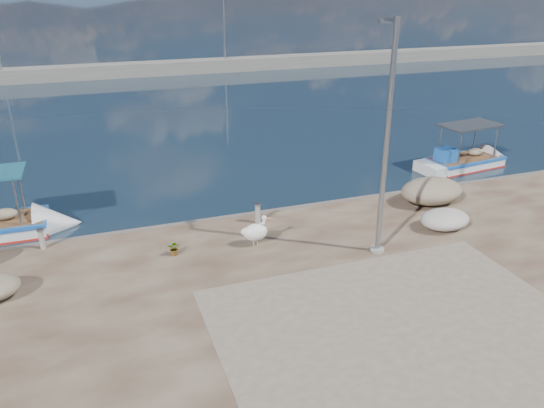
{
  "coord_description": "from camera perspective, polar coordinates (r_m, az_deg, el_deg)",
  "views": [
    {
      "loc": [
        -5.61,
        -11.94,
        8.41
      ],
      "look_at": [
        0.0,
        3.8,
        1.3
      ],
      "focal_mm": 35.0,
      "sensor_mm": 36.0,
      "label": 1
    }
  ],
  "objects": [
    {
      "name": "bollard_far",
      "position": [
        18.27,
        -23.54,
        -3.38
      ],
      "size": [
        0.23,
        0.23,
        0.69
      ],
      "color": "gray",
      "rests_on": "quay"
    },
    {
      "name": "lamp_post",
      "position": [
        15.89,
        12.09,
        5.66
      ],
      "size": [
        0.44,
        0.96,
        7.0
      ],
      "color": "gray",
      "rests_on": "quay"
    },
    {
      "name": "breakwater",
      "position": [
        52.82,
        -13.7,
        13.93
      ],
      "size": [
        120.0,
        2.2,
        7.5
      ],
      "color": "gray",
      "rests_on": "ground"
    },
    {
      "name": "quay_patch",
      "position": [
        13.64,
        14.04,
        -13.18
      ],
      "size": [
        9.0,
        7.0,
        0.01
      ],
      "primitive_type": "cube",
      "color": "gray",
      "rests_on": "quay"
    },
    {
      "name": "potted_plant",
      "position": [
        16.73,
        -10.44,
        -4.69
      ],
      "size": [
        0.52,
        0.49,
        0.46
      ],
      "primitive_type": "imported",
      "rotation": [
        0.0,
        0.0,
        -0.41
      ],
      "color": "#33722D",
      "rests_on": "quay"
    },
    {
      "name": "ground",
      "position": [
        15.65,
        4.74,
        -9.56
      ],
      "size": [
        1400.0,
        1400.0,
        0.0
      ],
      "primitive_type": "plane",
      "color": "#162635",
      "rests_on": "ground"
    },
    {
      "name": "net_pile_c",
      "position": [
        21.04,
        16.8,
        1.35
      ],
      "size": [
        2.46,
        1.76,
        0.97
      ],
      "primitive_type": "ellipsoid",
      "color": "tan",
      "rests_on": "quay"
    },
    {
      "name": "bollard_near",
      "position": [
        18.53,
        -1.55,
        -0.88
      ],
      "size": [
        0.24,
        0.24,
        0.73
      ],
      "color": "gray",
      "rests_on": "quay"
    },
    {
      "name": "pelican",
      "position": [
        16.92,
        -1.74,
        -2.98
      ],
      "size": [
        1.09,
        0.65,
        1.04
      ],
      "rotation": [
        0.0,
        0.0,
        -0.22
      ],
      "color": "tan",
      "rests_on": "quay"
    },
    {
      "name": "net_pile_d",
      "position": [
        19.08,
        18.1,
        -1.58
      ],
      "size": [
        1.75,
        1.32,
        0.66
      ],
      "primitive_type": "ellipsoid",
      "color": "beige",
      "rests_on": "quay"
    },
    {
      "name": "boat_right",
      "position": [
        27.29,
        19.91,
        4.12
      ],
      "size": [
        5.32,
        2.29,
        2.48
      ],
      "rotation": [
        0.0,
        0.0,
        0.12
      ],
      "color": "white",
      "rests_on": "ground"
    }
  ]
}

